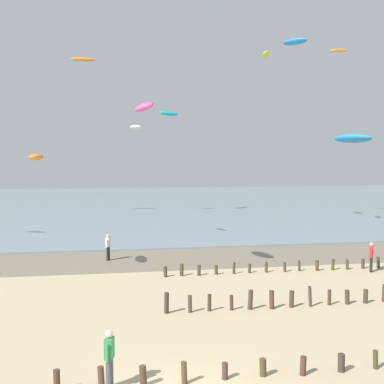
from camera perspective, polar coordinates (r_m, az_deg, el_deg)
wet_sand_strip at (r=31.69m, az=-6.16°, el=-7.97°), size 120.00×6.67×0.01m
sea at (r=69.61m, az=-7.98°, el=-1.36°), size 160.00×70.00×0.10m
groyne_near at (r=15.74m, az=9.84°, el=-19.60°), size 13.58×0.36×0.71m
groyne_mid at (r=22.44m, az=12.50°, el=-12.10°), size 12.04×0.36×0.91m
groyne_far at (r=29.37m, az=13.78°, el=-8.42°), size 16.97×0.33×0.71m
person_nearest_camera at (r=30.01m, az=20.37°, el=-7.10°), size 0.38×0.50×1.71m
person_left_flank at (r=31.73m, az=-9.86°, el=-6.31°), size 0.32×0.55×1.71m
person_far_down_beach at (r=14.76m, az=-9.71°, el=-18.64°), size 0.30×0.55×1.71m
kite_aloft_0 at (r=61.27m, az=16.87°, el=15.69°), size 2.19×1.16×0.49m
kite_aloft_1 at (r=26.46m, az=-5.67°, el=9.93°), size 1.43×2.62×0.68m
kite_aloft_3 at (r=37.74m, az=-6.66°, el=7.56°), size 1.20×1.93×0.50m
kite_aloft_5 at (r=38.13m, az=18.40°, el=5.99°), size 2.43×3.55×0.90m
kite_aloft_6 at (r=52.37m, az=-12.70°, el=15.00°), size 2.60×1.36×0.55m
kite_aloft_7 at (r=47.31m, az=8.71°, el=15.71°), size 1.55×2.55×0.64m
kite_aloft_10 at (r=27.95m, az=-17.88°, el=3.93°), size 0.77×2.25×0.38m
kite_aloft_11 at (r=55.09m, az=-2.75°, el=9.23°), size 3.01×2.83×0.77m
kite_aloft_12 at (r=51.16m, az=12.05°, el=16.93°), size 2.44×2.60×0.75m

